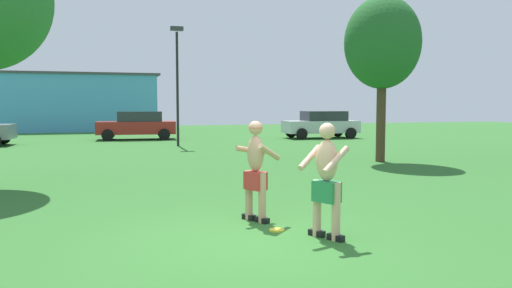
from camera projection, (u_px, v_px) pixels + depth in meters
The scene contains 9 objects.
ground_plane at pixel (253, 241), 7.33m from camera, with size 80.00×80.00×0.00m, color #2D6628.
player_with_cap at pixel (256, 166), 8.52m from camera, with size 0.76×0.74×1.73m.
player_in_green at pixel (326, 177), 7.43m from camera, with size 0.74×0.80×1.72m.
frisbee at pixel (277, 230), 7.93m from camera, with size 0.24×0.24×0.03m, color yellow.
car_silver_mid_lot at pixel (321, 124), 29.45m from camera, with size 4.36×2.14×1.58m.
car_red_far_end at pixel (137, 125), 28.29m from camera, with size 4.42×2.27×1.58m.
lamp_post at pixel (177, 73), 23.68m from camera, with size 0.60×0.24×5.61m.
outbuilding_behind_lot at pixel (69, 102), 37.32m from camera, with size 12.87×5.24×4.23m.
tree_right_field at pixel (382, 44), 17.17m from camera, with size 2.60×2.60×5.67m.
Camera 1 is at (-2.07, -6.89, 2.00)m, focal length 35.33 mm.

